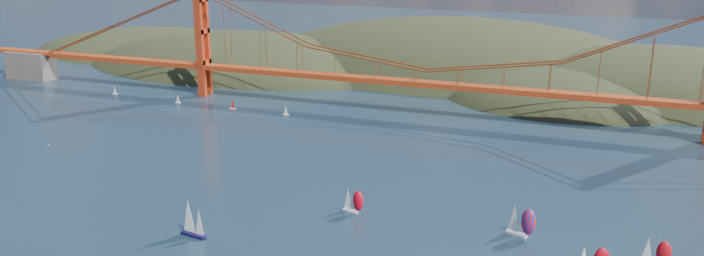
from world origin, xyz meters
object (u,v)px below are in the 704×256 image
at_px(sloop_navy, 192,218).
at_px(racer_2, 655,252).
at_px(racer_0, 353,200).
at_px(racer_rwb, 521,220).

height_order(sloop_navy, racer_2, sloop_navy).
bearing_deg(racer_2, racer_0, -176.61).
xyz_separation_m(racer_0, racer_2, (87.07, -5.91, 0.11)).
bearing_deg(racer_0, racer_rwb, 15.80).
bearing_deg(racer_rwb, sloop_navy, -137.02).
bearing_deg(racer_rwb, racer_0, -156.59).
xyz_separation_m(sloop_navy, racer_rwb, (89.02, 33.20, -0.77)).
bearing_deg(racer_rwb, racer_2, 11.85).
relative_size(sloop_navy, racer_2, 1.46).
xyz_separation_m(sloop_navy, racer_0, (37.53, 32.41, -1.59)).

